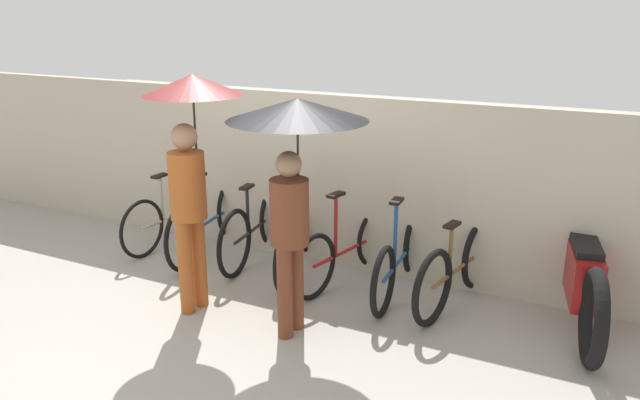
# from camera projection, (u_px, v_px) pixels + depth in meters

# --- Properties ---
(ground_plane) EXTENTS (30.00, 30.00, 0.00)m
(ground_plane) POSITION_uv_depth(u_px,v_px,m) (214.00, 333.00, 5.34)
(ground_plane) COLOR #9E998E
(back_wall) EXTENTS (12.46, 0.12, 1.83)m
(back_wall) POSITION_uv_depth(u_px,v_px,m) (314.00, 179.00, 6.68)
(back_wall) COLOR #B2A893
(back_wall) RESTS_ON ground
(parked_bicycle_0) EXTENTS (0.44, 1.69, 1.11)m
(parked_bicycle_0) POSITION_uv_depth(u_px,v_px,m) (174.00, 213.00, 7.32)
(parked_bicycle_0) COLOR black
(parked_bicycle_0) RESTS_ON ground
(parked_bicycle_1) EXTENTS (0.44, 1.84, 1.08)m
(parked_bicycle_1) POSITION_uv_depth(u_px,v_px,m) (211.00, 219.00, 7.02)
(parked_bicycle_1) COLOR black
(parked_bicycle_1) RESTS_ON ground
(parked_bicycle_2) EXTENTS (0.44, 1.71, 0.96)m
(parked_bicycle_2) POSITION_uv_depth(u_px,v_px,m) (256.00, 227.00, 6.82)
(parked_bicycle_2) COLOR black
(parked_bicycle_2) RESTS_ON ground
(parked_bicycle_3) EXTENTS (0.57, 1.66, 1.06)m
(parked_bicycle_3) POSITION_uv_depth(u_px,v_px,m) (298.00, 239.00, 6.54)
(parked_bicycle_3) COLOR black
(parked_bicycle_3) RESTS_ON ground
(parked_bicycle_4) EXTENTS (0.52, 1.68, 0.99)m
(parked_bicycle_4) POSITION_uv_depth(u_px,v_px,m) (347.00, 248.00, 6.28)
(parked_bicycle_4) COLOR black
(parked_bicycle_4) RESTS_ON ground
(parked_bicycle_5) EXTENTS (0.44, 1.72, 1.11)m
(parked_bicycle_5) POSITION_uv_depth(u_px,v_px,m) (400.00, 258.00, 6.03)
(parked_bicycle_5) COLOR black
(parked_bicycle_5) RESTS_ON ground
(parked_bicycle_6) EXTENTS (0.48, 1.66, 1.02)m
(parked_bicycle_6) POSITION_uv_depth(u_px,v_px,m) (457.00, 268.00, 5.77)
(parked_bicycle_6) COLOR black
(parked_bicycle_6) RESTS_ON ground
(pedestrian_leading) EXTENTS (0.87, 0.87, 2.13)m
(pedestrian_leading) POSITION_uv_depth(u_px,v_px,m) (191.00, 137.00, 5.38)
(pedestrian_leading) COLOR #9E4C1E
(pedestrian_leading) RESTS_ON ground
(pedestrian_center) EXTENTS (1.15, 1.15, 1.99)m
(pedestrian_center) POSITION_uv_depth(u_px,v_px,m) (295.00, 144.00, 4.97)
(pedestrian_center) COLOR brown
(pedestrian_center) RESTS_ON ground
(motorcycle) EXTENTS (0.70, 2.15, 0.96)m
(motorcycle) POSITION_uv_depth(u_px,v_px,m) (582.00, 277.00, 5.39)
(motorcycle) COLOR black
(motorcycle) RESTS_ON ground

